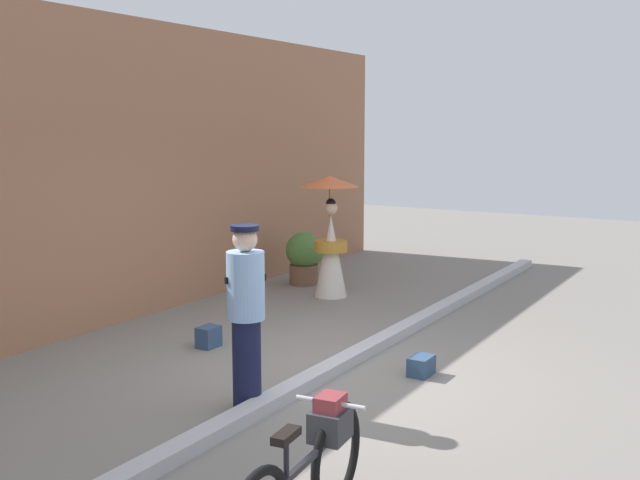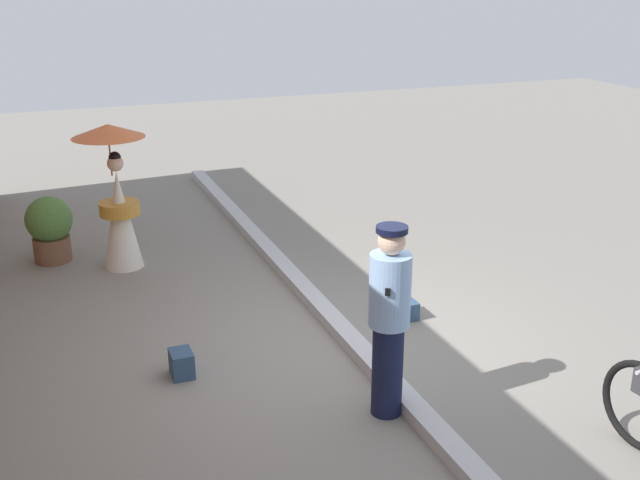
{
  "view_description": "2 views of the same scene",
  "coord_description": "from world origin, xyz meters",
  "px_view_note": "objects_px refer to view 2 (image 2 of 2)",
  "views": [
    {
      "loc": [
        -6.33,
        -3.74,
        2.52
      ],
      "look_at": [
        0.5,
        0.43,
        1.3
      ],
      "focal_mm": 41.82,
      "sensor_mm": 36.0,
      "label": 1
    },
    {
      "loc": [
        -6.18,
        2.75,
        3.56
      ],
      "look_at": [
        -0.03,
        0.37,
        1.2
      ],
      "focal_mm": 43.05,
      "sensor_mm": 36.0,
      "label": 2
    }
  ],
  "objects_px": {
    "person_officer": "(389,317)",
    "backpack_on_pavement": "(406,308)",
    "person_with_parasol": "(117,194)",
    "potted_plant_by_door": "(50,226)",
    "backpack_spare": "(182,363)"
  },
  "relations": [
    {
      "from": "person_officer",
      "to": "backpack_on_pavement",
      "type": "bearing_deg",
      "value": -32.06
    },
    {
      "from": "person_with_parasol",
      "to": "person_officer",
      "type": "bearing_deg",
      "value": -159.01
    },
    {
      "from": "backpack_on_pavement",
      "to": "person_officer",
      "type": "bearing_deg",
      "value": 147.94
    },
    {
      "from": "person_officer",
      "to": "potted_plant_by_door",
      "type": "distance_m",
      "value": 5.36
    },
    {
      "from": "potted_plant_by_door",
      "to": "backpack_on_pavement",
      "type": "xyz_separation_m",
      "value": [
        -3.15,
        -3.43,
        -0.35
      ]
    },
    {
      "from": "person_with_parasol",
      "to": "potted_plant_by_door",
      "type": "relative_size",
      "value": 2.13
    },
    {
      "from": "backpack_on_pavement",
      "to": "backpack_spare",
      "type": "relative_size",
      "value": 1.15
    },
    {
      "from": "potted_plant_by_door",
      "to": "person_with_parasol",
      "type": "bearing_deg",
      "value": -124.19
    },
    {
      "from": "person_officer",
      "to": "backpack_on_pavement",
      "type": "height_order",
      "value": "person_officer"
    },
    {
      "from": "person_officer",
      "to": "potted_plant_by_door",
      "type": "relative_size",
      "value": 1.97
    },
    {
      "from": "person_officer",
      "to": "backpack_on_pavement",
      "type": "distance_m",
      "value": 2.06
    },
    {
      "from": "person_officer",
      "to": "person_with_parasol",
      "type": "distance_m",
      "value": 4.52
    },
    {
      "from": "backpack_spare",
      "to": "person_with_parasol",
      "type": "bearing_deg",
      "value": 2.71
    },
    {
      "from": "person_officer",
      "to": "backpack_spare",
      "type": "xyz_separation_m",
      "value": [
        1.24,
        1.48,
        -0.76
      ]
    },
    {
      "from": "person_with_parasol",
      "to": "potted_plant_by_door",
      "type": "xyz_separation_m",
      "value": [
        0.54,
        0.8,
        -0.49
      ]
    }
  ]
}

